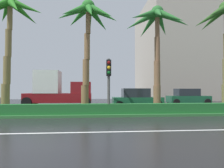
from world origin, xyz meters
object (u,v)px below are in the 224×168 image
(palm_tree_centre, at_px, (88,22))
(car_in_traffic_third, at_px, (188,97))
(traffic_signal_median_right, at_px, (109,76))
(box_truck_lead, at_px, (58,90))
(palm_tree_centre_left, at_px, (9,21))
(car_in_traffic_second, at_px, (137,99))
(palm_tree_centre_right, at_px, (157,27))

(palm_tree_centre, height_order, car_in_traffic_third, palm_tree_centre)
(traffic_signal_median_right, height_order, car_in_traffic_third, traffic_signal_median_right)
(box_truck_lead, bearing_deg, traffic_signal_median_right, -62.18)
(box_truck_lead, bearing_deg, palm_tree_centre_left, -109.81)
(traffic_signal_median_right, xyz_separation_m, car_in_traffic_second, (2.84, 5.40, -1.61))
(traffic_signal_median_right, distance_m, car_in_traffic_second, 6.31)
(palm_tree_centre_right, distance_m, box_truck_lead, 11.19)
(car_in_traffic_second, bearing_deg, car_in_traffic_third, 28.21)
(palm_tree_centre_right, xyz_separation_m, car_in_traffic_third, (5.43, 6.67, -5.31))
(palm_tree_centre, relative_size, car_in_traffic_third, 1.75)
(car_in_traffic_second, xyz_separation_m, car_in_traffic_third, (6.22, 3.34, 0.00))
(palm_tree_centre_right, bearing_deg, palm_tree_centre, -174.75)
(palm_tree_centre_right, bearing_deg, box_truck_lead, 141.96)
(palm_tree_centre_right, distance_m, traffic_signal_median_right, 5.58)
(palm_tree_centre_left, relative_size, car_in_traffic_second, 1.85)
(car_in_traffic_second, bearing_deg, traffic_signal_median_right, -117.72)
(palm_tree_centre_left, bearing_deg, car_in_traffic_second, 18.70)
(box_truck_lead, height_order, car_in_traffic_third, box_truck_lead)
(palm_tree_centre_left, height_order, traffic_signal_median_right, palm_tree_centre_left)
(palm_tree_centre_left, distance_m, car_in_traffic_second, 11.41)
(box_truck_lead, bearing_deg, car_in_traffic_second, -22.22)
(palm_tree_centre_right, xyz_separation_m, traffic_signal_median_right, (-3.63, -2.07, -3.70))
(palm_tree_centre, height_order, traffic_signal_median_right, palm_tree_centre)
(box_truck_lead, relative_size, car_in_traffic_third, 1.49)
(box_truck_lead, xyz_separation_m, car_in_traffic_second, (7.25, -2.96, -0.72))
(traffic_signal_median_right, bearing_deg, car_in_traffic_second, 62.28)
(palm_tree_centre_right, bearing_deg, palm_tree_centre_left, 179.31)
(palm_tree_centre_right, height_order, car_in_traffic_second, palm_tree_centre_right)
(palm_tree_centre_right, height_order, traffic_signal_median_right, palm_tree_centre_right)
(car_in_traffic_third, bearing_deg, car_in_traffic_second, -151.79)
(palm_tree_centre_right, distance_m, car_in_traffic_third, 10.11)
(box_truck_lead, bearing_deg, car_in_traffic_third, 1.60)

